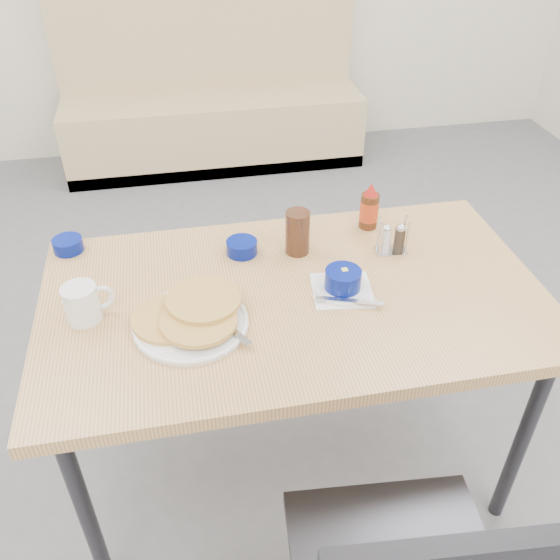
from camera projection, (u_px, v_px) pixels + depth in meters
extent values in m
plane|color=slate|center=(307.00, 524.00, 1.91)|extent=(6.00, 6.00, 0.00)
cube|color=tan|center=(215.00, 130.00, 3.91)|extent=(1.90, 0.55, 0.45)
cube|color=tan|center=(206.00, 43.00, 3.79)|extent=(1.90, 0.12, 1.00)
cube|color=#2D2D33|center=(216.00, 155.00, 4.02)|extent=(1.90, 0.55, 0.08)
cube|color=tan|center=(294.00, 298.00, 1.67)|extent=(1.40, 0.80, 0.04)
cylinder|color=#2D2D33|center=(87.00, 515.00, 1.55)|extent=(0.04, 0.04, 0.72)
cylinder|color=#2D2D33|center=(522.00, 441.00, 1.74)|extent=(0.04, 0.04, 0.72)
cylinder|color=#2D2D33|center=(99.00, 349.00, 2.05)|extent=(0.04, 0.04, 0.72)
cylinder|color=#2D2D33|center=(435.00, 305.00, 2.24)|extent=(0.04, 0.04, 0.72)
cylinder|color=#2D2D33|center=(437.00, 546.00, 1.61)|extent=(0.03, 0.03, 0.46)
cylinder|color=white|center=(191.00, 324.00, 1.54)|extent=(0.30, 0.30, 0.01)
cylinder|color=#E8B757|center=(170.00, 318.00, 1.53)|extent=(0.20, 0.20, 0.01)
cylinder|color=#E8B757|center=(199.00, 321.00, 1.51)|extent=(0.20, 0.20, 0.01)
cylinder|color=#E8B757|center=(204.00, 299.00, 1.55)|extent=(0.20, 0.20, 0.01)
cube|color=silver|center=(234.00, 331.00, 1.50)|extent=(0.08, 0.13, 0.01)
cylinder|color=white|center=(82.00, 303.00, 1.53)|extent=(0.09, 0.09, 0.10)
cylinder|color=black|center=(78.00, 290.00, 1.51)|extent=(0.08, 0.08, 0.00)
torus|color=white|center=(101.00, 298.00, 1.55)|extent=(0.08, 0.03, 0.08)
cube|color=white|center=(342.00, 290.00, 1.66)|extent=(0.19, 0.19, 0.00)
cylinder|color=white|center=(342.00, 288.00, 1.66)|extent=(0.16, 0.16, 0.01)
cylinder|color=navy|center=(343.00, 279.00, 1.64)|extent=(0.10, 0.10, 0.06)
cylinder|color=white|center=(343.00, 273.00, 1.62)|extent=(0.09, 0.09, 0.01)
cube|color=#F4DB60|center=(345.00, 270.00, 1.63)|extent=(0.02, 0.02, 0.01)
cube|color=silver|center=(349.00, 301.00, 1.60)|extent=(0.18, 0.08, 0.00)
cylinder|color=navy|center=(68.00, 245.00, 1.81)|extent=(0.09, 0.09, 0.04)
cylinder|color=navy|center=(242.00, 247.00, 1.80)|extent=(0.09, 0.09, 0.04)
cylinder|color=#3F2314|center=(298.00, 232.00, 1.78)|extent=(0.09, 0.09, 0.14)
cube|color=silver|center=(391.00, 251.00, 1.82)|extent=(0.10, 0.06, 0.00)
cylinder|color=silver|center=(382.00, 239.00, 1.76)|extent=(0.01, 0.01, 0.11)
cylinder|color=silver|center=(408.00, 238.00, 1.77)|extent=(0.01, 0.01, 0.11)
cylinder|color=silver|center=(379.00, 232.00, 1.80)|extent=(0.01, 0.01, 0.11)
cylinder|color=silver|center=(404.00, 231.00, 1.80)|extent=(0.01, 0.01, 0.11)
cylinder|color=silver|center=(385.00, 240.00, 1.79)|extent=(0.03, 0.03, 0.07)
cylinder|color=#3F3326|center=(399.00, 240.00, 1.79)|extent=(0.03, 0.03, 0.07)
cylinder|color=#47230F|center=(369.00, 211.00, 1.90)|extent=(0.06, 0.06, 0.12)
cylinder|color=#D14C18|center=(369.00, 210.00, 1.90)|extent=(0.06, 0.06, 0.07)
cone|color=#B01911|center=(371.00, 189.00, 1.85)|extent=(0.04, 0.04, 0.04)
cube|color=#F85552|center=(179.00, 342.00, 1.49)|extent=(0.05, 0.04, 0.00)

